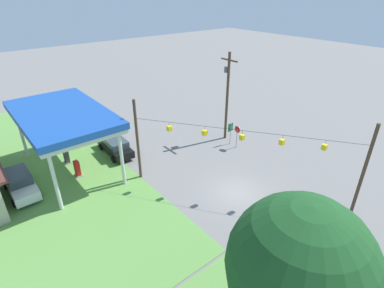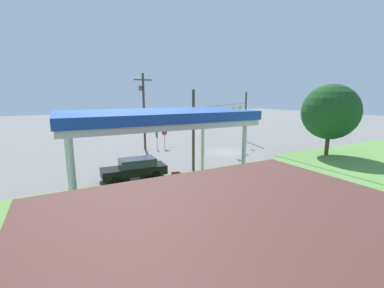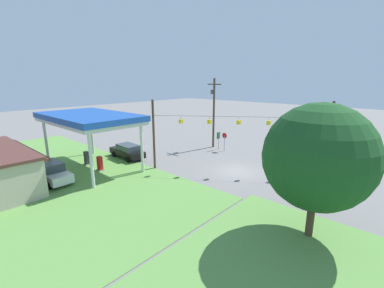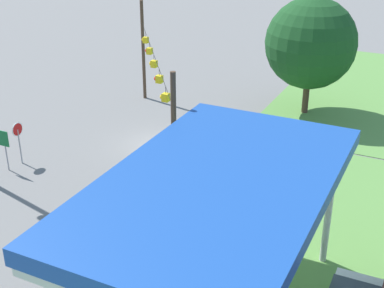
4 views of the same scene
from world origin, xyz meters
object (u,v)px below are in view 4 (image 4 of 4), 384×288
Objects in this scene: stop_sign_roadside at (18,134)px; tree_west_verge at (311,43)px; gas_station_canopy at (218,191)px; route_sign at (4,142)px; fuel_pump_near at (230,280)px; car_at_pumps_front at (106,268)px.

tree_west_verge reaches higher than stop_sign_roadside.
gas_station_canopy is 4.86× the size of route_sign.
tree_west_verge is (-20.11, -2.55, 4.24)m from fuel_pump_near.
fuel_pump_near is 15.65m from route_sign.
gas_station_canopy reaches higher than route_sign.
stop_sign_roadside is (-6.63, -14.98, -3.50)m from gas_station_canopy.
car_at_pumps_front is (0.20, -4.50, -4.42)m from gas_station_canopy.
stop_sign_roadside is 0.31× the size of tree_west_verge.
route_sign is (-5.60, -15.05, -3.60)m from gas_station_canopy.
stop_sign_roadside reaches higher than route_sign.
route_sign is (1.03, -0.07, -0.10)m from stop_sign_roadside.
car_at_pumps_front is 22.21m from tree_west_verge.
gas_station_canopy is 2.23× the size of car_at_pumps_front.
fuel_pump_near is at bearing 7.22° from tree_west_verge.
route_sign reaches higher than car_at_pumps_front.
car_at_pumps_front is 12.07m from route_sign.
stop_sign_roadside is (-6.83, -10.49, 0.92)m from car_at_pumps_front.
fuel_pump_near is 15.90m from stop_sign_roadside.
tree_west_verge is (-21.74, 1.95, 4.07)m from car_at_pumps_front.
fuel_pump_near is 0.19× the size of tree_west_verge.
car_at_pumps_front is at bearing -5.11° from tree_west_verge.
gas_station_canopy is 16.46m from route_sign.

